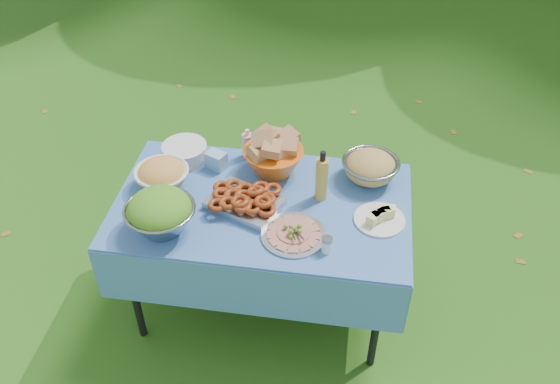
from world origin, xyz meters
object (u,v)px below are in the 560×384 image
(bread_bowl, at_px, (273,155))
(charcuterie_platter, at_px, (293,230))
(salad_bowl, at_px, (160,213))
(oil_bottle, at_px, (322,175))
(pasta_bowl_steel, at_px, (370,167))
(picnic_table, at_px, (263,256))
(plate_stack, at_px, (185,152))

(bread_bowl, relative_size, charcuterie_platter, 1.02)
(salad_bowl, relative_size, charcuterie_platter, 1.06)
(bread_bowl, relative_size, oil_bottle, 1.11)
(salad_bowl, bearing_deg, oil_bottle, 25.61)
(pasta_bowl_steel, xyz_separation_m, charcuterie_platter, (-0.33, -0.48, -0.04))
(charcuterie_platter, bearing_deg, picnic_table, 132.54)
(charcuterie_platter, relative_size, oil_bottle, 1.09)
(plate_stack, distance_m, oil_bottle, 0.79)
(plate_stack, xyz_separation_m, bread_bowl, (0.49, -0.04, 0.06))
(salad_bowl, xyz_separation_m, bread_bowl, (0.45, 0.52, -0.00))
(picnic_table, relative_size, pasta_bowl_steel, 5.03)
(bread_bowl, height_order, pasta_bowl_steel, bread_bowl)
(salad_bowl, height_order, oil_bottle, oil_bottle)
(plate_stack, relative_size, pasta_bowl_steel, 0.83)
(bread_bowl, xyz_separation_m, pasta_bowl_steel, (0.50, 0.01, -0.03))
(picnic_table, distance_m, plate_stack, 0.70)
(picnic_table, xyz_separation_m, bread_bowl, (0.02, 0.26, 0.49))
(bread_bowl, bearing_deg, pasta_bowl_steel, 1.37)
(pasta_bowl_steel, bearing_deg, charcuterie_platter, -125.06)
(oil_bottle, bearing_deg, pasta_bowl_steel, 38.39)
(picnic_table, xyz_separation_m, oil_bottle, (0.28, 0.09, 0.52))
(bread_bowl, bearing_deg, plate_stack, 175.73)
(picnic_table, bearing_deg, pasta_bowl_steel, 27.88)
(charcuterie_platter, bearing_deg, bread_bowl, 109.83)
(picnic_table, height_order, bread_bowl, bread_bowl)
(picnic_table, bearing_deg, bread_bowl, 86.16)
(charcuterie_platter, xyz_separation_m, oil_bottle, (0.10, 0.29, 0.11))
(charcuterie_platter, height_order, oil_bottle, oil_bottle)
(plate_stack, height_order, oil_bottle, oil_bottle)
(pasta_bowl_steel, bearing_deg, oil_bottle, -141.61)
(pasta_bowl_steel, bearing_deg, salad_bowl, -150.89)
(plate_stack, distance_m, pasta_bowl_steel, 0.99)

